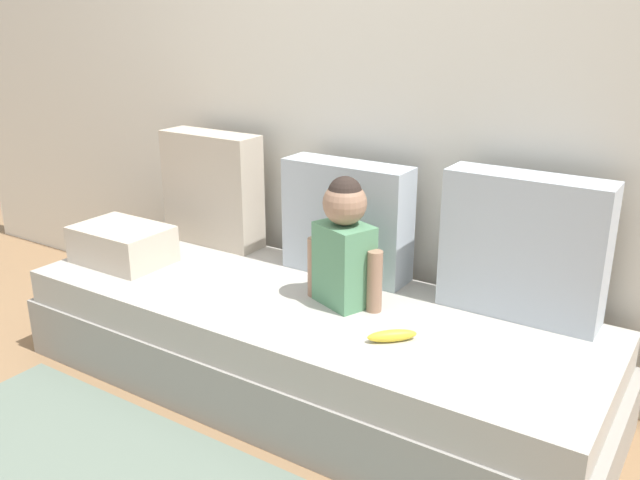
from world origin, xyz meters
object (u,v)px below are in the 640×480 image
(throw_pillow_right, at_px, (523,247))
(banana, at_px, (392,336))
(throw_pillow_left, at_px, (213,189))
(folded_blanket, at_px, (123,244))
(toddler, at_px, (344,243))
(couch, at_px, (304,345))
(throw_pillow_center, at_px, (347,219))

(throw_pillow_right, relative_size, banana, 3.32)
(banana, bearing_deg, throw_pillow_left, 159.42)
(throw_pillow_left, distance_m, throw_pillow_right, 1.44)
(throw_pillow_left, bearing_deg, folded_blanket, -111.30)
(folded_blanket, bearing_deg, toddler, 8.52)
(throw_pillow_right, bearing_deg, folded_blanket, -165.54)
(throw_pillow_right, height_order, toddler, throw_pillow_right)
(couch, xyz_separation_m, throw_pillow_right, (0.72, 0.31, 0.45))
(throw_pillow_right, xyz_separation_m, banana, (-0.28, -0.43, -0.24))
(throw_pillow_right, xyz_separation_m, toddler, (-0.57, -0.26, -0.02))
(couch, distance_m, banana, 0.50)
(throw_pillow_right, bearing_deg, throw_pillow_left, 180.00)
(throw_pillow_left, bearing_deg, banana, -20.58)
(throw_pillow_right, bearing_deg, couch, -156.69)
(toddler, bearing_deg, couch, -160.59)
(toddler, distance_m, folded_blanket, 1.05)
(throw_pillow_center, bearing_deg, throw_pillow_right, 0.00)
(throw_pillow_left, height_order, banana, throw_pillow_left)
(throw_pillow_left, relative_size, throw_pillow_center, 0.97)
(toddler, relative_size, banana, 2.86)
(throw_pillow_center, bearing_deg, banana, -44.74)
(toddler, height_order, banana, toddler)
(couch, bearing_deg, toddler, 19.41)
(throw_pillow_left, bearing_deg, throw_pillow_right, 0.00)
(throw_pillow_left, distance_m, banana, 1.26)
(throw_pillow_right, xyz_separation_m, folded_blanket, (-1.60, -0.41, -0.18))
(couch, xyz_separation_m, throw_pillow_center, (0.00, 0.31, 0.43))
(throw_pillow_center, xyz_separation_m, folded_blanket, (-0.88, -0.41, -0.15))
(banana, bearing_deg, folded_blanket, 179.04)
(throw_pillow_left, height_order, throw_pillow_center, throw_pillow_left)
(throw_pillow_left, xyz_separation_m, throw_pillow_center, (0.72, 0.00, -0.02))
(couch, relative_size, throw_pillow_center, 4.34)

